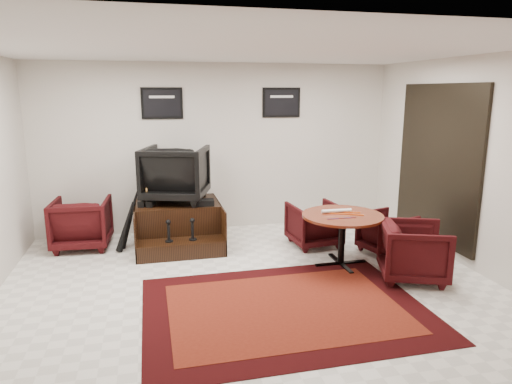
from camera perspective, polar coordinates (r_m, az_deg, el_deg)
ground at (r=5.76m, az=-0.66°, el=-11.51°), size 6.00×6.00×0.00m
room_shell at (r=5.51m, az=3.18°, el=6.67°), size 6.02×5.02×2.81m
area_rug at (r=5.19m, az=3.62°, el=-14.28°), size 3.06×2.29×0.01m
shine_podium at (r=7.21m, az=-9.71°, el=-4.10°), size 1.28×1.32×0.66m
shine_chair at (r=7.15m, az=-10.03°, el=2.62°), size 1.15×1.11×0.96m
shoes_pair at (r=7.02m, az=-13.48°, el=-1.33°), size 0.27×0.30×0.09m
polish_kit at (r=6.89m, az=-6.37°, el=-1.32°), size 0.27×0.20×0.09m
umbrella_black at (r=7.01m, az=-15.96°, el=-4.12°), size 0.29×0.11×0.79m
umbrella_hooked at (r=7.13m, az=-15.56°, el=-3.30°), size 0.34×0.13×0.91m
armchair_side at (r=7.42m, az=-20.97°, el=-3.37°), size 0.86×0.81×0.84m
meeting_table at (r=6.29m, az=10.74°, el=-3.55°), size 1.09×1.09×0.71m
table_chair_back at (r=7.10m, az=7.26°, el=-3.74°), size 0.77×0.73×0.73m
table_chair_window at (r=7.00m, az=16.08°, el=-4.66°), size 0.77×0.80×0.67m
table_chair_corner at (r=6.12m, az=19.15°, el=-6.73°), size 0.95×0.98×0.80m
paper_roll at (r=6.34m, az=10.04°, el=-2.33°), size 0.42×0.07×0.05m
table_clutter at (r=6.27m, az=11.01°, el=-2.74°), size 0.56×0.36×0.01m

